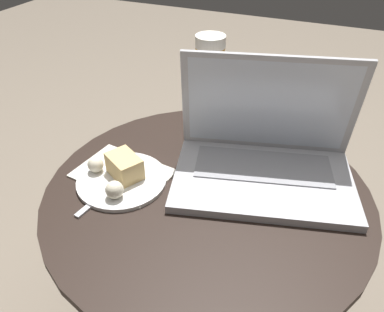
% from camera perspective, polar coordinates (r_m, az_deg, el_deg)
% --- Properties ---
extents(table, '(0.68, 0.68, 0.49)m').
position_cam_1_polar(table, '(0.89, 2.11, -12.10)').
color(table, '#9E9EA3').
rests_on(table, ground_plane).
extents(napkin, '(0.22, 0.16, 0.00)m').
position_cam_1_polar(napkin, '(0.84, -10.51, -2.61)').
color(napkin, silver).
rests_on(napkin, table).
extents(laptop, '(0.42, 0.33, 0.25)m').
position_cam_1_polar(laptop, '(0.81, 11.01, 0.27)').
color(laptop, '#B2B2B7').
rests_on(laptop, table).
extents(beer_glass, '(0.07, 0.07, 0.26)m').
position_cam_1_polar(beer_glass, '(0.88, 2.61, 9.92)').
color(beer_glass, gold).
rests_on(beer_glass, table).
extents(snack_plate, '(0.19, 0.19, 0.06)m').
position_cam_1_polar(snack_plate, '(0.81, -10.85, -2.89)').
color(snack_plate, white).
rests_on(snack_plate, table).
extents(fork, '(0.05, 0.19, 0.01)m').
position_cam_1_polar(fork, '(0.81, -11.80, -4.44)').
color(fork, silver).
rests_on(fork, table).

